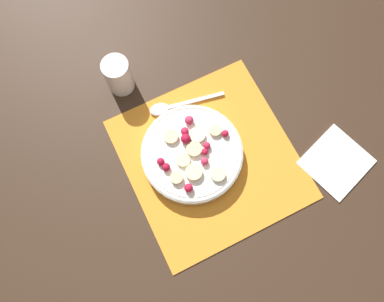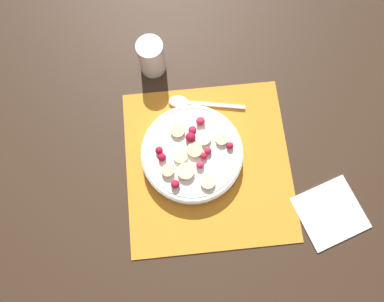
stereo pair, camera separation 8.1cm
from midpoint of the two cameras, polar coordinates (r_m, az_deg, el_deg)
ground_plane at (r=0.85m, az=5.14°, el=-2.60°), size 3.00×3.00×0.00m
placemat at (r=0.85m, az=5.16°, el=-2.55°), size 0.38×0.37×0.01m
fruit_bowl at (r=0.83m, az=2.75°, el=-0.88°), size 0.22×0.22×0.06m
spoon at (r=0.88m, az=2.24°, el=6.96°), size 0.05×0.18×0.01m
drinking_glass at (r=0.89m, az=-3.63°, el=13.71°), size 0.06×0.06×0.10m
napkin at (r=0.89m, az=22.83°, el=-9.12°), size 0.16×0.17×0.01m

